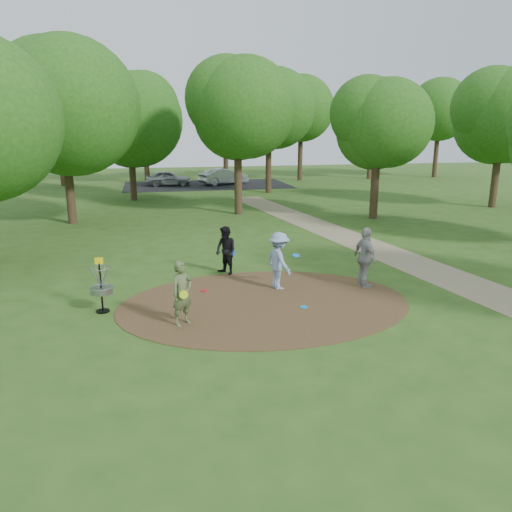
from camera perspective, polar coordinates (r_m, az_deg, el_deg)
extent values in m
plane|color=#2D5119|center=(14.39, 1.03, -5.42)|extent=(100.00, 100.00, 0.00)
cylinder|color=#47301C|center=(14.39, 1.03, -5.38)|extent=(8.40, 8.40, 0.02)
cube|color=#8C7A5B|center=(18.63, 19.36, -1.56)|extent=(7.55, 39.89, 0.01)
cube|color=black|center=(43.73, -5.63, 8.08)|extent=(14.00, 8.00, 0.01)
imported|color=#546339|center=(12.76, -8.46, -4.24)|extent=(0.73, 0.68, 1.69)
cylinder|color=#CCF41B|center=(12.52, -8.25, -4.38)|extent=(0.22, 0.04, 0.22)
imported|color=#869CC8|center=(15.43, 2.63, -0.55)|extent=(0.96, 1.30, 1.80)
cylinder|color=#0D77E7|center=(15.51, 4.61, 0.07)|extent=(0.22, 0.22, 0.08)
imported|color=black|center=(16.97, -3.47, 0.61)|extent=(0.95, 1.02, 1.66)
cylinder|color=blue|center=(17.05, -2.76, 0.37)|extent=(0.22, 0.07, 0.22)
imported|color=#99999C|center=(15.89, 12.37, -0.20)|extent=(0.62, 1.18, 1.92)
cylinder|color=white|center=(15.79, 12.05, 0.71)|extent=(0.23, 0.11, 0.22)
cylinder|color=#0B83C8|center=(14.09, 5.47, -5.81)|extent=(0.22, 0.22, 0.02)
cylinder|color=#B5121C|center=(15.44, -5.94, -3.98)|extent=(0.22, 0.22, 0.02)
imported|color=#9A9DA1|center=(43.55, -10.01, 8.75)|extent=(3.85, 1.65, 1.29)
imported|color=#A6A9AE|center=(43.91, -3.70, 9.06)|extent=(4.50, 2.84, 1.40)
cylinder|color=black|center=(14.17, -17.28, -3.55)|extent=(0.05, 0.05, 1.35)
cylinder|color=black|center=(14.38, -17.08, -6.03)|extent=(0.36, 0.36, 0.04)
cylinder|color=gray|center=(14.18, -17.26, -3.76)|extent=(0.60, 0.60, 0.16)
torus|color=gray|center=(14.16, -17.29, -3.46)|extent=(0.63, 0.63, 0.03)
torus|color=gray|center=(14.01, -17.46, -1.31)|extent=(0.58, 0.58, 0.02)
cube|color=yellow|center=(13.95, -17.52, -0.52)|extent=(0.22, 0.02, 0.18)
cylinder|color=#332316|center=(27.58, -20.53, 7.39)|extent=(0.44, 0.44, 3.80)
sphere|color=#244F15|center=(27.43, -21.25, 15.20)|extent=(6.78, 6.78, 6.78)
cylinder|color=#332316|center=(28.76, -2.06, 8.94)|extent=(0.44, 0.44, 4.18)
sphere|color=#244F15|center=(28.63, -2.12, 16.15)|extent=(5.54, 5.54, 5.54)
cylinder|color=#332316|center=(28.11, 13.42, 7.84)|extent=(0.44, 0.44, 3.61)
sphere|color=#244F15|center=(27.93, 13.80, 14.13)|extent=(4.66, 4.66, 4.66)
cylinder|color=#332316|center=(35.30, -13.91, 8.96)|extent=(0.44, 0.44, 3.42)
sphere|color=#244F15|center=(35.16, -14.26, 14.50)|extent=(6.20, 6.20, 6.20)
cylinder|color=#332316|center=(38.36, 1.44, 10.51)|extent=(0.44, 0.44, 4.37)
sphere|color=#244F15|center=(38.28, 1.48, 16.19)|extent=(5.88, 5.88, 5.88)
cylinder|color=#332316|center=(34.56, 25.68, 8.16)|extent=(0.44, 0.44, 3.80)
sphere|color=#244F15|center=(34.42, 26.32, 13.86)|extent=(5.63, 5.63, 5.63)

